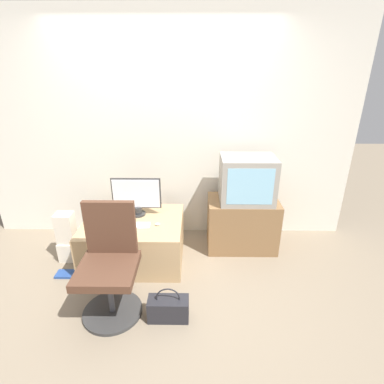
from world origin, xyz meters
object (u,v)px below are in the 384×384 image
mouse (157,224)px  handbag (168,308)px  crt_tv (247,180)px  book (66,274)px  main_monitor (137,196)px  cardboard_box_lower (70,250)px  office_chair (110,268)px  keyboard (133,225)px

mouse → handbag: size_ratio=0.17×
crt_tv → book: crt_tv is taller
main_monitor → cardboard_box_lower: (-0.76, -0.16, -0.59)m
main_monitor → handbag: bearing=-67.7°
mouse → office_chair: 0.73m
main_monitor → office_chair: 0.94m
cardboard_box_lower → book: (0.06, -0.29, -0.10)m
book → cardboard_box_lower: bearing=101.2°
keyboard → mouse: bearing=2.7°
office_chair → book: bearing=144.5°
mouse → office_chair: size_ratio=0.06×
office_chair → book: (-0.62, 0.44, -0.43)m
mouse → handbag: mouse is taller
crt_tv → office_chair: crt_tv is taller
crt_tv → handbag: (-0.79, -1.11, -0.75)m
keyboard → cardboard_box_lower: (-0.76, 0.09, -0.37)m
cardboard_box_lower → book: bearing=-78.8°
main_monitor → crt_tv: 1.22m
office_chair → mouse: bearing=63.1°
mouse → office_chair: bearing=-116.9°
main_monitor → crt_tv: (1.20, 0.10, 0.16)m
cardboard_box_lower → book: cardboard_box_lower is taller
keyboard → mouse: mouse is taller
main_monitor → office_chair: size_ratio=0.54×
keyboard → office_chair: 0.65m
book → handbag: bearing=-26.5°
mouse → handbag: (0.17, -0.77, -0.39)m
mouse → cardboard_box_lower: 1.08m
office_chair → handbag: (0.50, -0.11, -0.33)m
keyboard → crt_tv: 1.32m
cardboard_box_lower → main_monitor: bearing=12.0°
main_monitor → cardboard_box_lower: 0.98m
keyboard → book: keyboard is taller
mouse → cardboard_box_lower: (-1.01, 0.08, -0.38)m
main_monitor → cardboard_box_lower: size_ratio=2.39×
main_monitor → handbag: main_monitor is taller
crt_tv → office_chair: size_ratio=0.59×
main_monitor → mouse: size_ratio=9.25×
main_monitor → keyboard: main_monitor is taller
book → main_monitor: bearing=32.7°
main_monitor → book: 1.08m
office_chair → handbag: bearing=-12.9°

